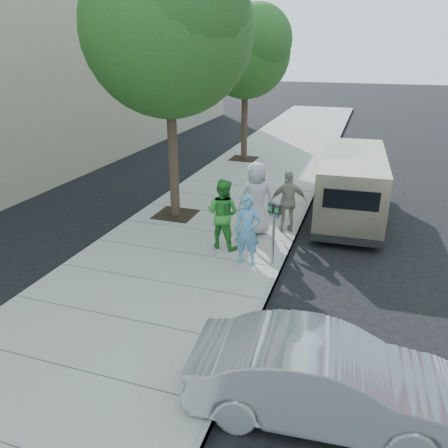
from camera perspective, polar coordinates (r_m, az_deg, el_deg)
The scene contains 12 objects.
ground at distance 10.81m, azimuth -0.39°, elevation -5.19°, with size 120.00×120.00×0.00m, color black.
sidewalk at distance 11.11m, azimuth -5.30°, elevation -4.07°, with size 5.00×60.00×0.15m, color gray.
curb_face at distance 10.45m, azimuth 7.14°, elevation -5.94°, with size 0.12×60.00×0.16m, color gray.
tree_near at distance 12.68m, azimuth -7.23°, elevation 24.64°, with size 4.62×4.60×7.53m.
tree_far at distance 19.82m, azimuth 2.99°, elevation 21.93°, with size 3.92×3.80×6.49m.
parking_meter at distance 10.11m, azimuth 6.55°, elevation 0.40°, with size 0.33×0.22×1.51m.
van at distance 13.90m, azimuth 16.21°, elevation 5.00°, with size 2.07×5.52×2.02m.
sedan at distance 6.66m, azimuth 13.15°, elevation -19.15°, with size 1.35×3.88×1.28m, color #A3A6AA.
person_officer at distance 10.17m, azimuth 3.07°, elevation -0.82°, with size 0.62×0.41×1.71m, color #5998BF.
person_green_shirt at distance 11.00m, azimuth -0.16°, elevation 1.35°, with size 0.88×0.69×1.81m, color green.
person_gray_shirt at distance 11.84m, azimuth 4.20°, elevation 3.32°, with size 0.98×0.64×2.00m, color #A9A8AB.
person_striped_polo at distance 12.11m, azimuth 8.39°, elevation 2.91°, with size 1.02×0.43×1.74m, color gray.
Camera 1 is at (3.11, -9.08, 4.98)m, focal length 35.00 mm.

